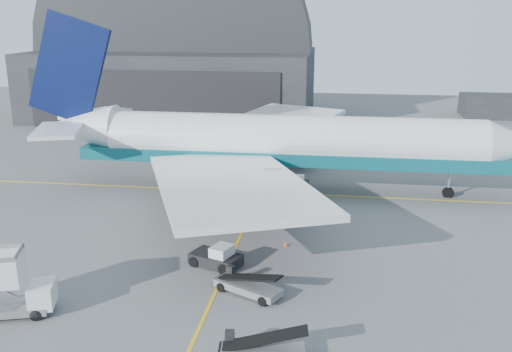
% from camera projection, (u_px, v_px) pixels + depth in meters
% --- Properties ---
extents(ground, '(200.00, 200.00, 0.00)m').
position_uv_depth(ground, '(224.00, 273.00, 42.68)').
color(ground, '#565659').
rests_on(ground, ground).
extents(taxi_lines, '(80.00, 42.12, 0.02)m').
position_uv_depth(taxi_lines, '(250.00, 215.00, 54.73)').
color(taxi_lines, yellow).
rests_on(taxi_lines, ground).
extents(hangar, '(50.00, 28.30, 28.00)m').
position_uv_depth(hangar, '(175.00, 64.00, 104.80)').
color(hangar, black).
rests_on(hangar, ground).
extents(distant_bldg_a, '(14.00, 8.00, 4.00)m').
position_uv_depth(distant_bldg_a, '(500.00, 117.00, 105.95)').
color(distant_bldg_a, black).
rests_on(distant_bldg_a, ground).
extents(airliner, '(54.81, 53.15, 19.24)m').
position_uv_depth(airliner, '(272.00, 142.00, 61.16)').
color(airliner, white).
rests_on(airliner, ground).
extents(catering_truck, '(6.44, 3.90, 4.16)m').
position_uv_depth(catering_truck, '(0.00, 285.00, 36.16)').
color(catering_truck, slate).
rests_on(catering_truck, ground).
extents(pushback_tug, '(4.33, 3.40, 1.77)m').
position_uv_depth(pushback_tug, '(217.00, 258.00, 43.70)').
color(pushback_tug, black).
rests_on(pushback_tug, ground).
extents(belt_loader_a, '(5.10, 2.18, 1.91)m').
position_uv_depth(belt_loader_a, '(262.00, 349.00, 32.05)').
color(belt_loader_a, slate).
rests_on(belt_loader_a, ground).
extents(belt_loader_b, '(5.09, 3.66, 1.97)m').
position_uv_depth(belt_loader_b, '(248.00, 286.00, 39.38)').
color(belt_loader_b, slate).
rests_on(belt_loader_b, ground).
extents(traffic_cone, '(0.31, 0.31, 0.45)m').
position_uv_depth(traffic_cone, '(286.00, 244.00, 47.44)').
color(traffic_cone, '#EE5007').
rests_on(traffic_cone, ground).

